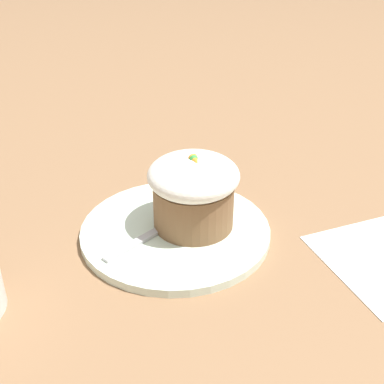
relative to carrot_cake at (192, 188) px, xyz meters
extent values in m
plane|color=#846042|center=(0.00, -0.02, -0.06)|extent=(4.00, 4.00, 0.00)
cylinder|color=silver|center=(0.00, -0.02, -0.05)|extent=(0.22, 0.22, 0.01)
cylinder|color=brown|center=(0.00, 0.00, -0.02)|extent=(0.09, 0.09, 0.05)
ellipsoid|color=white|center=(0.00, 0.00, 0.02)|extent=(0.11, 0.11, 0.04)
cone|color=orange|center=(0.01, 0.00, 0.04)|extent=(0.02, 0.01, 0.01)
sphere|color=green|center=(0.00, 0.00, 0.04)|extent=(0.01, 0.01, 0.01)
cube|color=#B7B7BC|center=(0.02, -0.07, -0.04)|extent=(0.05, 0.09, 0.00)
ellipsoid|color=#B7B7BC|center=(-0.01, -0.01, -0.04)|extent=(0.06, 0.06, 0.01)
camera|label=1|loc=(0.50, -0.19, 0.31)|focal=50.00mm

